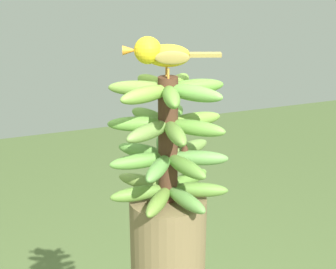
# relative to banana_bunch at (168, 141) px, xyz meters

# --- Properties ---
(banana_bunch) EXTENTS (0.28, 0.27, 0.29)m
(banana_bunch) POSITION_rel_banana_bunch_xyz_m (0.00, 0.00, 0.00)
(banana_bunch) COLOR #4C2D1E
(banana_bunch) RESTS_ON banana_tree
(perched_bird) EXTENTS (0.09, 0.20, 0.09)m
(perched_bird) POSITION_rel_banana_bunch_xyz_m (-0.00, -0.02, 0.20)
(perched_bird) COLOR #C68933
(perched_bird) RESTS_ON banana_bunch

